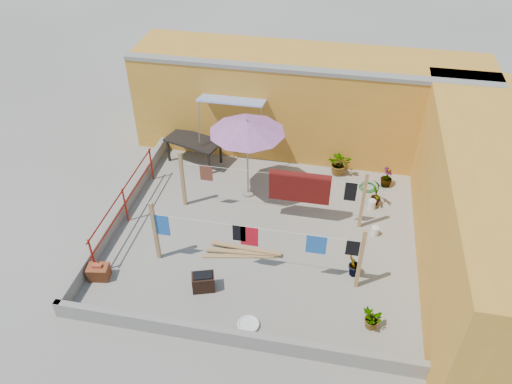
{
  "coord_description": "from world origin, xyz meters",
  "views": [
    {
      "loc": [
        1.7,
        -9.84,
        9.22
      ],
      "look_at": [
        -0.3,
        0.3,
        1.16
      ],
      "focal_mm": 35.0,
      "sensor_mm": 36.0,
      "label": 1
    }
  ],
  "objects_px": {
    "white_basin": "(248,325)",
    "green_hose": "(368,187)",
    "outdoor_table": "(194,142)",
    "patio_umbrella": "(247,127)",
    "water_jug_a": "(372,204)",
    "water_jug_b": "(375,231)",
    "brick_stack": "(99,272)",
    "brazier": "(203,282)",
    "plant_back_a": "(340,163)"
  },
  "relations": [
    {
      "from": "white_basin",
      "to": "water_jug_b",
      "type": "height_order",
      "value": "water_jug_b"
    },
    {
      "from": "white_basin",
      "to": "water_jug_b",
      "type": "xyz_separation_m",
      "value": [
        2.73,
        3.58,
        0.09
      ]
    },
    {
      "from": "water_jug_a",
      "to": "plant_back_a",
      "type": "xyz_separation_m",
      "value": [
        -1.04,
        1.55,
        0.25
      ]
    },
    {
      "from": "brick_stack",
      "to": "white_basin",
      "type": "relative_size",
      "value": 1.12
    },
    {
      "from": "water_jug_a",
      "to": "green_hose",
      "type": "height_order",
      "value": "water_jug_a"
    },
    {
      "from": "outdoor_table",
      "to": "water_jug_b",
      "type": "height_order",
      "value": "outdoor_table"
    },
    {
      "from": "green_hose",
      "to": "patio_umbrella",
      "type": "bearing_deg",
      "value": -164.28
    },
    {
      "from": "patio_umbrella",
      "to": "water_jug_b",
      "type": "xyz_separation_m",
      "value": [
        3.73,
        -1.11,
        -2.15
      ]
    },
    {
      "from": "plant_back_a",
      "to": "green_hose",
      "type": "bearing_deg",
      "value": -32.07
    },
    {
      "from": "patio_umbrella",
      "to": "brazier",
      "type": "distance_m",
      "value": 4.35
    },
    {
      "from": "patio_umbrella",
      "to": "green_hose",
      "type": "bearing_deg",
      "value": 15.72
    },
    {
      "from": "brazier",
      "to": "water_jug_b",
      "type": "xyz_separation_m",
      "value": [
        4.01,
        2.72,
        -0.1
      ]
    },
    {
      "from": "outdoor_table",
      "to": "brazier",
      "type": "relative_size",
      "value": 3.15
    },
    {
      "from": "brazier",
      "to": "green_hose",
      "type": "relative_size",
      "value": 1.15
    },
    {
      "from": "brick_stack",
      "to": "water_jug_b",
      "type": "distance_m",
      "value": 7.22
    },
    {
      "from": "green_hose",
      "to": "brick_stack",
      "type": "bearing_deg",
      "value": -142.2
    },
    {
      "from": "water_jug_b",
      "to": "brazier",
      "type": "bearing_deg",
      "value": -145.85
    },
    {
      "from": "white_basin",
      "to": "water_jug_b",
      "type": "bearing_deg",
      "value": 52.65
    },
    {
      "from": "water_jug_a",
      "to": "plant_back_a",
      "type": "relative_size",
      "value": 0.42
    },
    {
      "from": "brazier",
      "to": "white_basin",
      "type": "height_order",
      "value": "brazier"
    },
    {
      "from": "water_jug_b",
      "to": "green_hose",
      "type": "xyz_separation_m",
      "value": [
        -0.22,
        2.1,
        -0.1
      ]
    },
    {
      "from": "patio_umbrella",
      "to": "outdoor_table",
      "type": "distance_m",
      "value": 2.89
    },
    {
      "from": "brick_stack",
      "to": "outdoor_table",
      "type": "bearing_deg",
      "value": 80.91
    },
    {
      "from": "brick_stack",
      "to": "plant_back_a",
      "type": "bearing_deg",
      "value": 45.33
    },
    {
      "from": "outdoor_table",
      "to": "patio_umbrella",
      "type": "bearing_deg",
      "value": -33.33
    },
    {
      "from": "outdoor_table",
      "to": "white_basin",
      "type": "height_order",
      "value": "outdoor_table"
    },
    {
      "from": "white_basin",
      "to": "water_jug_a",
      "type": "xyz_separation_m",
      "value": [
        2.63,
        4.71,
        0.1
      ]
    },
    {
      "from": "outdoor_table",
      "to": "brick_stack",
      "type": "relative_size",
      "value": 3.48
    },
    {
      "from": "water_jug_a",
      "to": "outdoor_table",
      "type": "bearing_deg",
      "value": 166.89
    },
    {
      "from": "white_basin",
      "to": "plant_back_a",
      "type": "bearing_deg",
      "value": 75.73
    },
    {
      "from": "brazier",
      "to": "water_jug_b",
      "type": "relative_size",
      "value": 1.97
    },
    {
      "from": "brick_stack",
      "to": "brazier",
      "type": "bearing_deg",
      "value": 3.27
    },
    {
      "from": "brick_stack",
      "to": "white_basin",
      "type": "distance_m",
      "value": 3.96
    },
    {
      "from": "white_basin",
      "to": "plant_back_a",
      "type": "relative_size",
      "value": 0.63
    },
    {
      "from": "water_jug_b",
      "to": "white_basin",
      "type": "bearing_deg",
      "value": -127.35
    },
    {
      "from": "outdoor_table",
      "to": "plant_back_a",
      "type": "distance_m",
      "value": 4.65
    },
    {
      "from": "water_jug_a",
      "to": "green_hose",
      "type": "bearing_deg",
      "value": 97.1
    },
    {
      "from": "brick_stack",
      "to": "brazier",
      "type": "relative_size",
      "value": 0.9
    },
    {
      "from": "white_basin",
      "to": "green_hose",
      "type": "xyz_separation_m",
      "value": [
        2.51,
        5.68,
        -0.01
      ]
    },
    {
      "from": "patio_umbrella",
      "to": "outdoor_table",
      "type": "bearing_deg",
      "value": 146.67
    },
    {
      "from": "white_basin",
      "to": "green_hose",
      "type": "distance_m",
      "value": 6.21
    },
    {
      "from": "outdoor_table",
      "to": "water_jug_a",
      "type": "xyz_separation_m",
      "value": [
        5.67,
        -1.32,
        -0.6
      ]
    },
    {
      "from": "outdoor_table",
      "to": "green_hose",
      "type": "xyz_separation_m",
      "value": [
        5.55,
        -0.35,
        -0.71
      ]
    },
    {
      "from": "patio_umbrella",
      "to": "plant_back_a",
      "type": "xyz_separation_m",
      "value": [
        2.59,
        1.57,
        -1.89
      ]
    },
    {
      "from": "brazier",
      "to": "white_basin",
      "type": "relative_size",
      "value": 1.23
    },
    {
      "from": "patio_umbrella",
      "to": "plant_back_a",
      "type": "distance_m",
      "value": 3.57
    },
    {
      "from": "water_jug_a",
      "to": "water_jug_b",
      "type": "height_order",
      "value": "water_jug_a"
    },
    {
      "from": "patio_umbrella",
      "to": "plant_back_a",
      "type": "height_order",
      "value": "patio_umbrella"
    },
    {
      "from": "water_jug_b",
      "to": "plant_back_a",
      "type": "bearing_deg",
      "value": 113.07
    },
    {
      "from": "patio_umbrella",
      "to": "brick_stack",
      "type": "xyz_separation_m",
      "value": [
        -2.89,
        -3.98,
        -2.1
      ]
    }
  ]
}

